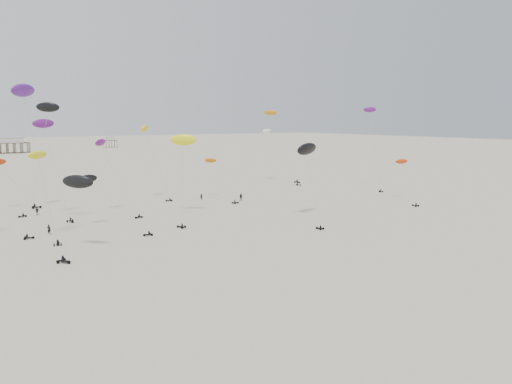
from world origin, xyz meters
TOP-DOWN VIEW (x-y plane):
  - ground_plane at (0.00, 200.00)m, footprint 900.00×900.00m
  - pavilion_main at (-10.00, 350.00)m, footprint 21.00×13.00m
  - pavilion_small at (60.00, 380.00)m, footprint 9.00×7.00m
  - rig_0 at (-29.65, 119.50)m, footprint 5.74×10.49m
  - rig_1 at (49.04, 95.26)m, footprint 8.52×12.10m
  - rig_2 at (-23.91, 104.30)m, footprint 9.37×15.31m
  - rig_3 at (44.99, 142.37)m, footprint 9.21×9.39m
  - rig_4 at (43.38, 144.46)m, footprint 4.59×16.56m
  - rig_5 at (58.57, 116.30)m, footprint 6.96×11.65m
  - rig_6 at (-31.94, 88.83)m, footprint 7.46×9.60m
  - rig_7 at (-34.61, 135.45)m, footprint 9.89×4.99m
  - rig_8 at (-5.47, 107.68)m, footprint 10.30×16.09m
  - rig_11 at (11.12, 122.54)m, footprint 3.26×14.57m
  - rig_12 at (-18.24, 117.82)m, footprint 7.30×12.84m
  - rig_13 at (-29.92, 135.44)m, footprint 9.39×15.79m
  - rig_14 at (-31.74, 111.35)m, footprint 9.70×13.54m
  - rig_15 at (15.18, 92.02)m, footprint 9.99×14.64m
  - rig_16 at (-36.44, 97.89)m, footprint 6.76×6.65m
  - rig_17 at (-4.06, 131.51)m, footprint 6.70×8.59m
  - spectator_0 at (-33.29, 104.41)m, footprint 0.93×0.88m
  - spectator_1 at (14.57, 117.53)m, footprint 1.27×1.17m
  - spectator_2 at (-31.96, 124.73)m, footprint 1.22×0.71m
  - spectator_3 at (6.83, 124.29)m, footprint 0.84×0.74m

SIDE VIEW (x-z plane):
  - ground_plane at x=0.00m, z-range 0.00..0.00m
  - spectator_0 at x=-33.29m, z-range -1.05..1.05m
  - spectator_1 at x=14.57m, z-range -1.13..1.13m
  - spectator_2 at x=-31.96m, z-range -1.00..1.00m
  - spectator_3 at x=6.83m, z-range -0.97..0.97m
  - pavilion_small at x=60.00m, z-range -0.51..7.49m
  - pavilion_main at x=-10.00m, z-range -0.68..9.12m
  - rig_11 at x=11.12m, z-range -1.20..13.83m
  - rig_7 at x=-34.61m, z-range 0.30..12.49m
  - rig_1 at x=49.04m, z-range -0.28..14.09m
  - rig_2 at x=-23.91m, z-range -1.31..15.72m
  - rig_3 at x=44.99m, z-range -0.50..17.90m
  - rig_6 at x=-31.94m, z-range 2.68..15.21m
  - rig_13 at x=-29.92m, z-range 1.91..19.46m
  - rig_12 at x=-18.24m, z-range 3.11..21.00m
  - rig_15 at x=15.18m, z-range 4.55..22.49m
  - rig_8 at x=-5.47m, z-range 4.47..24.56m
  - rig_0 at x=-29.65m, z-range 4.81..25.65m
  - rig_17 at x=-4.06m, z-range 5.73..24.92m
  - rig_5 at x=58.57m, z-range 5.54..30.14m
  - rig_14 at x=-31.74m, z-range 6.49..31.25m
  - rig_4 at x=43.38m, z-range 6.96..31.85m
  - rig_16 at x=-36.44m, z-range 8.25..34.31m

